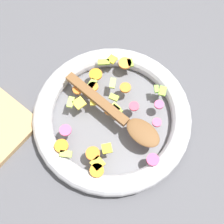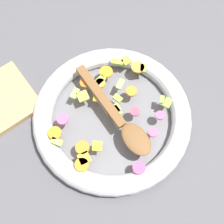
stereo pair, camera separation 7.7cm
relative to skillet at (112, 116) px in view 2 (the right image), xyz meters
The scene contains 4 objects.
ground_plane 0.02m from the skillet, ahead, with size 4.00×4.00×0.00m, color #4C4C51.
skillet is the anchor object (origin of this frame).
chopped_vegetables 0.03m from the skillet, 74.41° to the right, with size 0.32×0.32×0.01m.
wooden_spoon 0.05m from the skillet, 87.18° to the left, with size 0.06×0.29×0.01m.
Camera 2 is at (0.19, 0.25, 0.75)m, focal length 50.00 mm.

